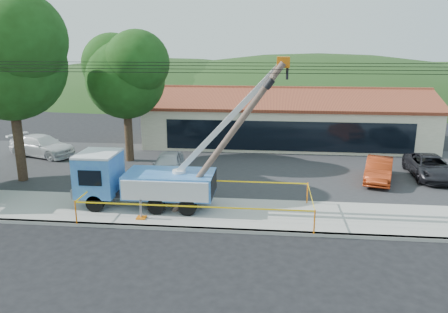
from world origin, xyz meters
name	(u,v)px	position (x,y,z in m)	size (l,w,h in m)	color
ground	(200,253)	(0.00, 0.00, 0.00)	(120.00, 120.00, 0.00)	black
curb	(208,230)	(0.00, 2.10, 0.07)	(60.00, 0.25, 0.15)	#AEAAA3
sidewalk	(213,213)	(0.00, 4.00, 0.07)	(60.00, 4.00, 0.15)	#AEAAA3
parking_lot	(228,168)	(0.00, 12.00, 0.05)	(60.00, 12.00, 0.10)	#28282B
strip_mall	(286,121)	(4.00, 19.98, 1.88)	(22.50, 8.53, 4.67)	beige
tree_west_near	(8,53)	(-12.00, 8.00, 7.52)	(7.56, 6.72, 10.80)	#332316
tree_lot	(125,72)	(-7.00, 13.00, 6.21)	(6.30, 5.60, 8.94)	#332316
hill_west	(162,93)	(-15.00, 55.00, 0.00)	(78.40, 56.00, 28.00)	#1F3B15
hill_center	(316,95)	(10.00, 55.00, 0.00)	(89.60, 64.00, 32.00)	#1F3B15
hill_east	(448,96)	(30.00, 55.00, 0.00)	(72.80, 52.00, 26.00)	#1F3B15
utility_truck	(142,179)	(-3.58, 4.48, 1.58)	(10.28, 3.64, 7.36)	black
leaning_pole	(231,133)	(0.88, 3.95, 4.08)	(5.30, 1.63, 7.28)	brown
caution_tape	(198,197)	(-0.67, 3.81, 0.95)	(10.66, 3.77, 1.09)	orange
car_silver	(169,178)	(-3.48, 9.65, 0.00)	(1.74, 4.34, 1.48)	silver
car_red	(378,182)	(9.16, 10.02, 0.00)	(1.46, 4.20, 1.38)	maroon
car_white	(43,157)	(-13.69, 13.58, 0.00)	(2.09, 5.15, 1.50)	white
car_dark	(429,179)	(12.43, 11.04, 0.00)	(2.24, 4.85, 1.35)	black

